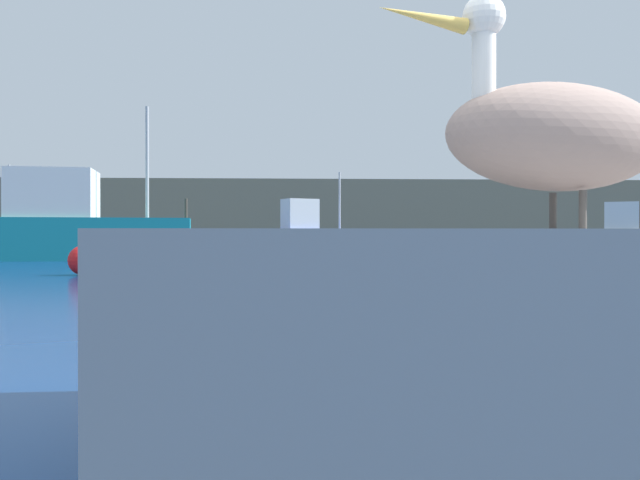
% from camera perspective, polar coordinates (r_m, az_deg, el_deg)
% --- Properties ---
extents(hillside_backdrop, '(140.00, 11.65, 5.70)m').
position_cam_1_polar(hillside_backdrop, '(63.10, -2.13, 2.20)').
color(hillside_backdrop, '#7F755B').
rests_on(hillside_backdrop, ground).
extents(pier_dock, '(3.07, 2.06, 0.84)m').
position_cam_1_polar(pier_dock, '(2.82, 19.45, -7.82)').
color(pier_dock, '#949494').
rests_on(pier_dock, ground).
extents(pelican, '(1.28, 0.75, 0.89)m').
position_cam_1_polar(pelican, '(2.81, 19.25, 8.49)').
color(pelican, gray).
rests_on(pelican, pier_dock).
extents(fishing_boat_yellow, '(6.98, 4.67, 5.00)m').
position_cam_1_polar(fishing_boat_yellow, '(43.51, -22.35, 0.39)').
color(fishing_boat_yellow, yellow).
rests_on(fishing_boat_yellow, ground).
extents(fishing_boat_teal, '(7.55, 3.34, 5.28)m').
position_cam_1_polar(fishing_boat_teal, '(24.25, -20.17, 1.08)').
color(fishing_boat_teal, teal).
rests_on(fishing_boat_teal, ground).
extents(fishing_boat_blue, '(6.66, 4.36, 4.49)m').
position_cam_1_polar(fishing_boat_blue, '(37.87, -1.07, 0.51)').
color(fishing_boat_blue, blue).
rests_on(fishing_boat_blue, ground).
extents(fishing_boat_white, '(4.91, 3.53, 4.05)m').
position_cam_1_polar(fishing_boat_white, '(44.06, 24.30, 0.59)').
color(fishing_boat_white, white).
rests_on(fishing_boat_white, ground).
extents(mooring_buoy, '(0.62, 0.62, 0.62)m').
position_cam_1_polar(mooring_buoy, '(14.80, -19.43, -1.64)').
color(mooring_buoy, red).
rests_on(mooring_buoy, ground).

